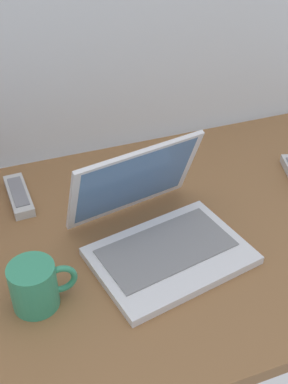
% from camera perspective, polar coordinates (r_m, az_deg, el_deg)
% --- Properties ---
extents(desk, '(1.60, 0.76, 0.03)m').
position_cam_1_polar(desk, '(1.07, -1.32, -6.12)').
color(desk, brown).
rests_on(desk, ground).
extents(laptop, '(0.36, 0.35, 0.21)m').
position_cam_1_polar(laptop, '(1.01, 1.61, -4.38)').
color(laptop, silver).
rests_on(laptop, desk).
extents(coffee_mug, '(0.12, 0.09, 0.09)m').
position_cam_1_polar(coffee_mug, '(0.92, -12.68, -10.67)').
color(coffee_mug, '#338C66').
rests_on(coffee_mug, desk).
extents(remote_control_far, '(0.05, 0.16, 0.02)m').
position_cam_1_polar(remote_control_far, '(1.19, -14.53, -0.38)').
color(remote_control_far, '#B7B7B7').
rests_on(remote_control_far, desk).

